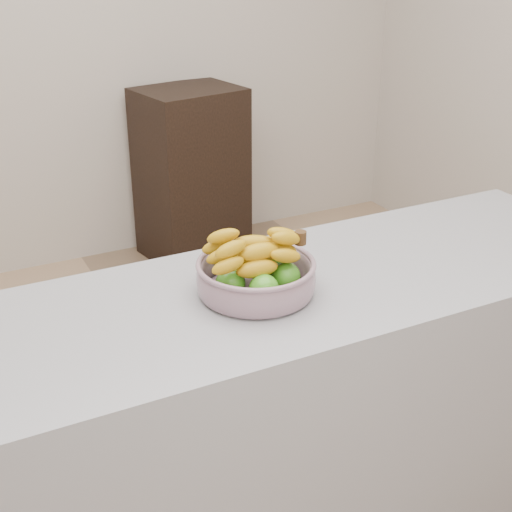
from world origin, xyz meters
The scene contains 4 objects.
ground centered at (0.00, 0.00, 0.00)m, with size 4.00×4.00×0.00m, color tan.
counter centered at (0.00, -0.34, 0.45)m, with size 2.00×0.60×0.90m, color gray.
cabinet centered at (0.60, 1.78, 0.47)m, with size 0.52×0.42×0.94m, color black.
fruit_bowl centered at (-0.07, -0.34, 0.95)m, with size 0.29×0.29×0.15m.
Camera 1 is at (-0.77, -1.72, 1.72)m, focal length 50.00 mm.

